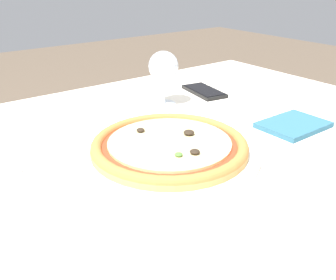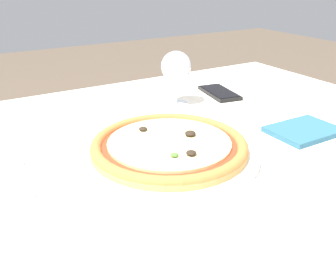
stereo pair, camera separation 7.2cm
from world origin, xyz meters
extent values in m
cube|color=brown|center=(0.00, 0.00, 0.70)|extent=(1.26, 0.93, 0.04)
cube|color=white|center=(0.00, 0.00, 0.72)|extent=(1.36, 1.03, 0.01)
cylinder|color=brown|center=(0.57, 0.40, 0.34)|extent=(0.06, 0.06, 0.68)
cylinder|color=white|center=(-0.01, 0.00, 0.73)|extent=(0.35, 0.35, 0.01)
cylinder|color=tan|center=(-0.01, 0.00, 0.74)|extent=(0.30, 0.30, 0.01)
torus|color=#B27538|center=(-0.01, 0.00, 0.75)|extent=(0.30, 0.30, 0.02)
cylinder|color=#BC381E|center=(-0.01, 0.00, 0.75)|extent=(0.26, 0.26, 0.00)
cylinder|color=beige|center=(-0.01, 0.00, 0.75)|extent=(0.24, 0.24, 0.00)
ellipsoid|color=#2D2319|center=(0.03, 0.00, 0.76)|extent=(0.02, 0.02, 0.01)
ellipsoid|color=#2D2319|center=(-0.01, -0.07, 0.76)|extent=(0.02, 0.02, 0.01)
ellipsoid|color=#2D2319|center=(-0.04, 0.07, 0.76)|extent=(0.02, 0.02, 0.01)
ellipsoid|color=#4C7A33|center=(-0.04, -0.06, 0.76)|extent=(0.01, 0.01, 0.01)
cube|color=silver|center=(-0.28, 0.03, 0.73)|extent=(0.01, 0.11, 0.00)
cube|color=silver|center=(-0.28, 0.09, 0.73)|extent=(0.02, 0.01, 0.00)
cube|color=silver|center=(-0.29, 0.12, 0.73)|extent=(0.00, 0.05, 0.00)
cube|color=silver|center=(-0.28, 0.12, 0.73)|extent=(0.00, 0.05, 0.00)
cube|color=silver|center=(-0.28, 0.12, 0.73)|extent=(0.00, 0.05, 0.00)
cube|color=silver|center=(-0.27, 0.12, 0.73)|extent=(0.00, 0.05, 0.00)
cylinder|color=silver|center=(0.15, 0.25, 0.73)|extent=(0.06, 0.06, 0.00)
cylinder|color=silver|center=(0.15, 0.25, 0.76)|extent=(0.01, 0.01, 0.07)
sphere|color=silver|center=(0.15, 0.25, 0.83)|extent=(0.08, 0.08, 0.08)
cube|color=black|center=(0.31, 0.26, 0.73)|extent=(0.09, 0.15, 0.01)
cube|color=black|center=(0.31, 0.26, 0.74)|extent=(0.08, 0.14, 0.00)
cube|color=#2D607A|center=(0.30, -0.06, 0.73)|extent=(0.15, 0.11, 0.01)
camera|label=1|loc=(-0.41, -0.52, 1.06)|focal=40.00mm
camera|label=2|loc=(-0.35, -0.56, 1.06)|focal=40.00mm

